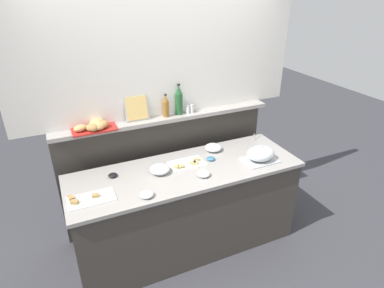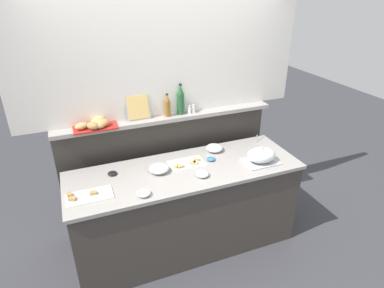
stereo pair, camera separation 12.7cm
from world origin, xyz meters
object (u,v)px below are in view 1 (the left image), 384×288
(glass_bowl_extra, at_px, (147,195))
(condiment_bowl_dark, at_px, (113,175))
(serving_cloche, at_px, (261,154))
(framed_picture, at_px, (137,108))
(bread_basket, at_px, (95,126))
(salt_shaker, at_px, (188,109))
(pepper_shaker, at_px, (192,109))
(condiment_bowl_red, at_px, (211,159))
(vinegar_bottle_amber, at_px, (166,107))
(glass_bowl_small, at_px, (213,148))
(serving_tongs, at_px, (255,138))
(wine_bottle_green, at_px, (179,101))
(sandwich_platter_front, at_px, (89,199))
(glass_bowl_large, at_px, (204,174))
(glass_bowl_medium, at_px, (160,169))
(sandwich_platter_rear, at_px, (188,164))

(glass_bowl_extra, distance_m, condiment_bowl_dark, 0.46)
(serving_cloche, relative_size, framed_picture, 1.34)
(bread_basket, height_order, framed_picture, framed_picture)
(condiment_bowl_dark, distance_m, salt_shaker, 1.01)
(pepper_shaker, height_order, bread_basket, pepper_shaker)
(condiment_bowl_red, xyz_separation_m, condiment_bowl_dark, (-0.95, 0.09, -0.00))
(condiment_bowl_red, bearing_deg, glass_bowl_extra, -156.46)
(condiment_bowl_red, height_order, vinegar_bottle_amber, vinegar_bottle_amber)
(glass_bowl_small, xyz_separation_m, condiment_bowl_red, (-0.11, -0.17, -0.02))
(serving_tongs, relative_size, bread_basket, 0.41)
(glass_bowl_small, bearing_deg, condiment_bowl_red, -124.26)
(vinegar_bottle_amber, bearing_deg, glass_bowl_small, -31.55)
(glass_bowl_small, height_order, wine_bottle_green, wine_bottle_green)
(sandwich_platter_front, height_order, wine_bottle_green, wine_bottle_green)
(serving_cloche, distance_m, wine_bottle_green, 0.97)
(glass_bowl_large, height_order, serving_tongs, glass_bowl_large)
(glass_bowl_small, distance_m, pepper_shaker, 0.46)
(glass_bowl_medium, distance_m, salt_shaker, 0.73)
(serving_cloche, bearing_deg, glass_bowl_medium, 168.84)
(glass_bowl_small, relative_size, pepper_shaker, 2.01)
(glass_bowl_large, bearing_deg, serving_tongs, 28.32)
(condiment_bowl_dark, xyz_separation_m, framed_picture, (0.36, 0.36, 0.47))
(sandwich_platter_rear, relative_size, framed_picture, 1.34)
(glass_bowl_large, height_order, salt_shaker, salt_shaker)
(glass_bowl_small, xyz_separation_m, serving_tongs, (0.57, 0.07, -0.03))
(glass_bowl_large, distance_m, glass_bowl_small, 0.51)
(glass_bowl_medium, xyz_separation_m, glass_bowl_extra, (-0.22, -0.31, -0.01))
(salt_shaker, height_order, framed_picture, framed_picture)
(serving_cloche, distance_m, framed_picture, 1.29)
(sandwich_platter_rear, xyz_separation_m, salt_shaker, (0.18, 0.40, 0.39))
(condiment_bowl_red, bearing_deg, condiment_bowl_dark, 174.66)
(condiment_bowl_red, xyz_separation_m, wine_bottle_green, (-0.15, 0.43, 0.49))
(condiment_bowl_dark, distance_m, framed_picture, 0.69)
(serving_tongs, bearing_deg, framed_picture, 170.79)
(sandwich_platter_front, height_order, framed_picture, framed_picture)
(glass_bowl_large, bearing_deg, framed_picture, 119.93)
(glass_bowl_small, relative_size, framed_picture, 0.69)
(serving_cloche, xyz_separation_m, condiment_bowl_red, (-0.44, 0.21, -0.06))
(glass_bowl_medium, distance_m, serving_tongs, 1.25)
(glass_bowl_small, bearing_deg, condiment_bowl_dark, -175.78)
(glass_bowl_large, xyz_separation_m, glass_bowl_small, (0.31, 0.41, 0.01))
(wine_bottle_green, bearing_deg, glass_bowl_extra, -128.44)
(glass_bowl_large, height_order, glass_bowl_small, glass_bowl_small)
(serving_cloche, bearing_deg, pepper_shaker, 126.47)
(glass_bowl_medium, xyz_separation_m, condiment_bowl_dark, (-0.41, 0.11, -0.02))
(glass_bowl_extra, bearing_deg, framed_picture, 77.54)
(condiment_bowl_red, bearing_deg, glass_bowl_small, 55.74)
(condiment_bowl_red, bearing_deg, framed_picture, 142.91)
(sandwich_platter_rear, xyz_separation_m, serving_tongs, (0.94, 0.23, -0.01))
(sandwich_platter_front, relative_size, condiment_bowl_dark, 4.51)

